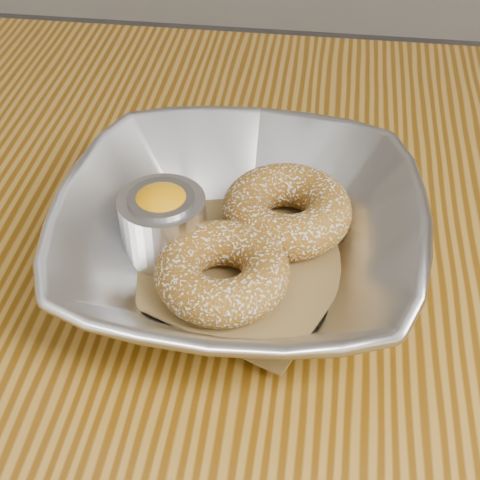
# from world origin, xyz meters

# --- Properties ---
(table) EXTENTS (1.20, 0.80, 0.75)m
(table) POSITION_xyz_m (0.00, 0.00, 0.65)
(table) COLOR brown
(table) RESTS_ON ground_plane
(serving_bowl) EXTENTS (0.25, 0.25, 0.06)m
(serving_bowl) POSITION_xyz_m (-0.02, 0.02, 0.78)
(serving_bowl) COLOR #BBBDC2
(serving_bowl) RESTS_ON table
(parchment) EXTENTS (0.19, 0.19, 0.00)m
(parchment) POSITION_xyz_m (-0.02, 0.02, 0.76)
(parchment) COLOR olive
(parchment) RESTS_ON table
(donut_back) EXTENTS (0.11, 0.11, 0.03)m
(donut_back) POSITION_xyz_m (0.00, 0.06, 0.78)
(donut_back) COLOR #8B5918
(donut_back) RESTS_ON parchment
(donut_front) EXTENTS (0.10, 0.10, 0.03)m
(donut_front) POSITION_xyz_m (-0.03, -0.01, 0.78)
(donut_front) COLOR #8B5918
(donut_front) RESTS_ON parchment
(ramekin) EXTENTS (0.06, 0.06, 0.05)m
(ramekin) POSITION_xyz_m (-0.08, 0.03, 0.78)
(ramekin) COLOR #BBBDC2
(ramekin) RESTS_ON table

